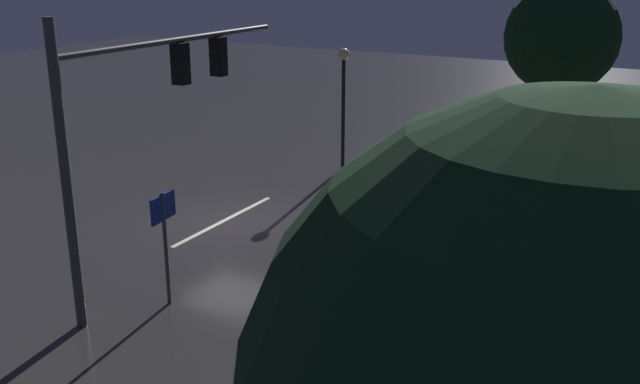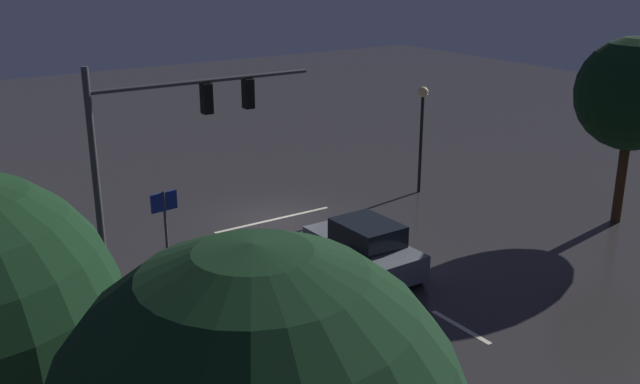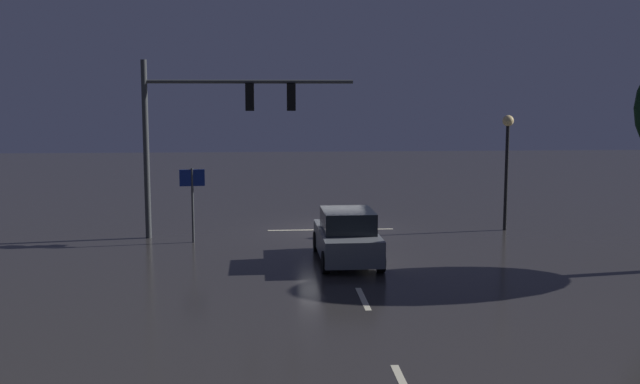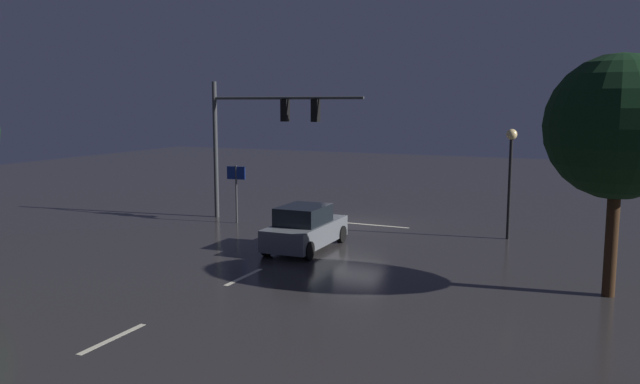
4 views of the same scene
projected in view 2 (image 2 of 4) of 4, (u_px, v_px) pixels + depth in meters
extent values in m
plane|color=#2D2B2B|center=(275.00, 220.00, 27.69)|extent=(80.00, 80.00, 0.00)
cylinder|color=#383A3D|center=(95.00, 175.00, 22.11)|extent=(0.22, 0.22, 6.60)
cylinder|color=#383A3D|center=(206.00, 81.00, 23.35)|extent=(7.67, 0.14, 0.14)
cube|color=black|center=(207.00, 99.00, 23.53)|extent=(0.32, 0.36, 1.00)
sphere|color=red|center=(204.00, 88.00, 23.58)|extent=(0.20, 0.20, 0.20)
sphere|color=black|center=(204.00, 98.00, 23.68)|extent=(0.20, 0.20, 0.20)
sphere|color=black|center=(205.00, 107.00, 23.78)|extent=(0.20, 0.20, 0.20)
cube|color=black|center=(248.00, 94.00, 24.35)|extent=(0.32, 0.36, 1.00)
sphere|color=red|center=(245.00, 83.00, 24.40)|extent=(0.20, 0.20, 0.20)
sphere|color=black|center=(245.00, 93.00, 24.50)|extent=(0.20, 0.20, 0.20)
sphere|color=black|center=(246.00, 102.00, 24.60)|extent=(0.20, 0.20, 0.20)
cube|color=beige|center=(335.00, 255.00, 24.54)|extent=(0.16, 2.20, 0.01)
cube|color=beige|center=(461.00, 327.00, 19.82)|extent=(0.16, 2.20, 0.01)
cube|color=beige|center=(274.00, 219.00, 27.78)|extent=(5.00, 0.16, 0.01)
cube|color=slate|center=(363.00, 252.00, 23.19)|extent=(1.87, 4.33, 0.80)
cube|color=black|center=(368.00, 233.00, 22.80)|extent=(1.64, 2.13, 0.68)
cylinder|color=black|center=(313.00, 250.00, 24.07)|extent=(0.23, 0.68, 0.68)
cylinder|color=black|center=(354.00, 239.00, 24.98)|extent=(0.23, 0.68, 0.68)
cylinder|color=black|center=(374.00, 284.00, 21.58)|extent=(0.23, 0.68, 0.68)
cylinder|color=black|center=(416.00, 271.00, 22.49)|extent=(0.23, 0.68, 0.68)
sphere|color=#F9EFC6|center=(309.00, 235.00, 24.47)|extent=(0.20, 0.20, 0.20)
sphere|color=#F9EFC6|center=(340.00, 227.00, 25.18)|extent=(0.20, 0.20, 0.20)
cylinder|color=black|center=(421.00, 145.00, 30.34)|extent=(0.14, 0.14, 4.14)
sphere|color=#F9D88C|center=(423.00, 92.00, 29.63)|extent=(0.44, 0.44, 0.44)
cylinder|color=#383A3D|center=(166.00, 232.00, 22.88)|extent=(0.09, 0.09, 2.71)
cube|color=navy|center=(164.00, 202.00, 22.57)|extent=(0.90, 0.17, 0.60)
cylinder|color=#382314|center=(621.00, 179.00, 27.08)|extent=(0.36, 0.36, 3.38)
sphere|color=black|center=(633.00, 94.00, 26.06)|extent=(4.12, 4.12, 4.12)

